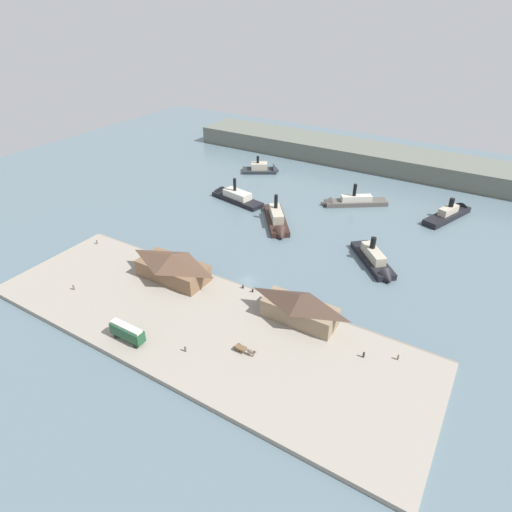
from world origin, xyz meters
name	(u,v)px	position (x,y,z in m)	size (l,w,h in m)	color
ground_plane	(248,281)	(0.00, 0.00, 0.00)	(320.00, 320.00, 0.00)	slate
quay_promenade	(198,324)	(0.00, -22.00, 0.60)	(110.00, 36.00, 1.20)	gray
seawall_edge	(241,286)	(0.00, -3.60, 0.50)	(110.00, 0.80, 1.00)	slate
ferry_shed_west_terminal	(173,266)	(-17.27, -10.50, 4.98)	(19.64, 9.54, 7.43)	brown
ferry_shed_customs_shed	(300,307)	(19.93, -8.61, 5.03)	(18.04, 7.48, 7.53)	#847056
street_tram	(127,332)	(-9.58, -34.81, 3.64)	(8.68, 2.54, 4.16)	#1E4C2D
horse_cart	(245,349)	(14.83, -24.60, 2.13)	(5.42, 1.50, 1.87)	brown
pedestrian_near_east_shed	(364,354)	(37.22, -12.53, 1.97)	(0.42, 0.42, 1.68)	#232328
pedestrian_near_cart	(398,357)	(43.69, -9.41, 1.91)	(0.39, 0.39, 1.56)	#6B5B4C
pedestrian_walking_west	(97,242)	(-49.96, -8.74, 1.98)	(0.42, 0.42, 1.70)	#6B5B4C
pedestrian_by_tram	(185,349)	(3.61, -30.98, 1.94)	(0.40, 0.40, 1.62)	#3D4C42
pedestrian_walking_east	(74,287)	(-35.98, -28.51, 2.01)	(0.44, 0.44, 1.78)	#6B5B4C
mooring_post_center_west	(253,291)	(4.65, -4.93, 1.65)	(0.44, 0.44, 0.90)	black
mooring_post_center_east	(243,287)	(1.57, -4.81, 1.65)	(0.44, 0.44, 0.90)	black
ferry_moored_east	(277,222)	(-8.99, 33.08, 1.58)	(19.48, 23.21, 11.46)	black
ferry_mid_harbor	(265,169)	(-39.20, 76.04, 1.28)	(17.33, 14.03, 9.70)	#23282D
ferry_near_quay	(451,213)	(40.22, 71.80, 1.45)	(13.36, 24.75, 8.82)	black
ferry_outer_harbor	(232,196)	(-34.63, 43.64, 1.47)	(24.61, 10.07, 10.76)	black
ferry_approaching_east	(376,262)	(27.71, 25.56, 1.50)	(18.69, 19.87, 9.28)	black
ferry_approaching_west	(348,202)	(5.40, 62.13, 1.27)	(23.49, 18.57, 9.73)	#514C47
far_headland	(376,157)	(0.00, 110.00, 4.00)	(180.00, 24.00, 8.00)	#60665B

